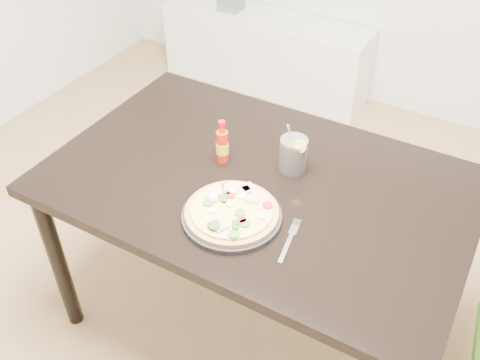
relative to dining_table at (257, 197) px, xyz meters
The scene contains 8 objects.
dining_table is the anchor object (origin of this frame).
plate 0.23m from the dining_table, 84.32° to the right, with size 0.31×0.31×0.02m, color black.
pizza 0.23m from the dining_table, 84.54° to the right, with size 0.29×0.29×0.03m.
hot_sauce_bottle 0.21m from the dining_table, behind, with size 0.05×0.05×0.16m.
cola_cup 0.19m from the dining_table, 53.29° to the left, with size 0.10×0.09×0.18m.
fork 0.31m from the dining_table, 43.11° to the right, with size 0.05×0.19×0.00m.
media_console 1.98m from the dining_table, 116.60° to the left, with size 1.40×0.34×0.50m, color white.
cd_stack 2.05m from the dining_table, 123.12° to the left, with size 0.14×0.12×0.11m.
Camera 1 is at (0.70, -0.89, 1.89)m, focal length 40.00 mm.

